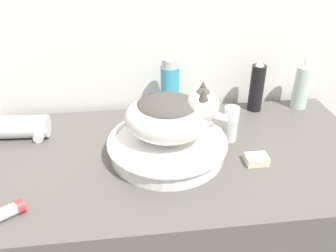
# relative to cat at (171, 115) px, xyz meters

# --- Properties ---
(wall_back) EXTENTS (8.00, 0.05, 2.40)m
(wall_back) POSITION_rel_cat_xyz_m (0.02, 0.36, 0.21)
(wall_back) COLOR silver
(wall_back) RESTS_ON ground_plane
(vanity_counter) EXTENTS (1.20, 0.62, 0.85)m
(vanity_counter) POSITION_rel_cat_xyz_m (0.02, 0.00, -0.56)
(vanity_counter) COLOR #56514C
(vanity_counter) RESTS_ON ground_plane
(sink_basin) EXTENTS (0.36, 0.36, 0.06)m
(sink_basin) POSITION_rel_cat_xyz_m (-0.01, 0.00, -0.10)
(sink_basin) COLOR white
(sink_basin) RESTS_ON vanity_counter
(cat) EXTENTS (0.28, 0.31, 0.17)m
(cat) POSITION_rel_cat_xyz_m (0.00, 0.00, 0.00)
(cat) COLOR silver
(cat) RESTS_ON sink_basin
(faucet) EXTENTS (0.15, 0.07, 0.15)m
(faucet) POSITION_rel_cat_xyz_m (0.18, 0.05, -0.07)
(faucet) COLOR silver
(faucet) RESTS_ON vanity_counter
(mouthwash_bottle) EXTENTS (0.07, 0.07, 0.21)m
(mouthwash_bottle) POSITION_rel_cat_xyz_m (0.03, 0.25, -0.03)
(mouthwash_bottle) COLOR teal
(mouthwash_bottle) RESTS_ON vanity_counter
(hairspray_can_black) EXTENTS (0.05, 0.05, 0.19)m
(hairspray_can_black) POSITION_rel_cat_xyz_m (0.35, 0.25, -0.05)
(hairspray_can_black) COLOR black
(hairspray_can_black) RESTS_ON vanity_counter
(soap_pump_bottle) EXTENTS (0.06, 0.06, 0.20)m
(soap_pump_bottle) POSITION_rel_cat_xyz_m (0.52, 0.25, -0.05)
(soap_pump_bottle) COLOR silver
(soap_pump_bottle) RESTS_ON vanity_counter
(hair_dryer) EXTENTS (0.20, 0.09, 0.07)m
(hair_dryer) POSITION_rel_cat_xyz_m (-0.46, 0.16, -0.10)
(hair_dryer) COLOR silver
(hair_dryer) RESTS_ON vanity_counter
(soap_bar) EXTENTS (0.06, 0.05, 0.02)m
(soap_bar) POSITION_rel_cat_xyz_m (0.24, -0.07, -0.13)
(soap_bar) COLOR beige
(soap_bar) RESTS_ON vanity_counter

